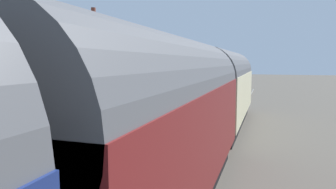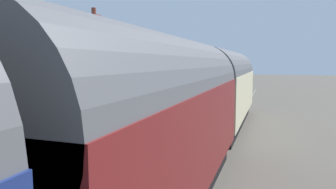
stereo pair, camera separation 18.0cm
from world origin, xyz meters
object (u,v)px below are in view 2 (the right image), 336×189
Objects in this scene: planter_bench_right at (127,98)px; planter_bench_left at (119,121)px; bench_near_building at (157,95)px; bench_by_lamp at (174,89)px; station_building at (73,85)px; bench_platform_end at (167,91)px; tree_far_left at (33,53)px; planter_by_door at (171,94)px; lamp_post_platform at (59,61)px; station_sign_board at (178,87)px; train at (158,119)px.

planter_bench_left is at bearing -155.29° from planter_bench_right.
bench_near_building and bench_by_lamp have the same top height.
station_building is at bearing 173.78° from bench_by_lamp.
bench_platform_end reaches higher than planter_bench_left.
station_building is at bearing -129.85° from tree_far_left.
lamp_post_platform is (-13.57, -1.48, 2.28)m from planter_by_door.
station_sign_board is at bearing -152.79° from bench_platform_end.
tree_far_left is (-1.27, 11.38, 2.98)m from bench_platform_end.
station_building is 4.48× the size of station_sign_board.
bench_near_building is 2.12m from planter_bench_right.
planter_by_door is at bearing -32.22° from bench_near_building.
planter_by_door is (7.93, -2.29, -1.17)m from station_building.
planter_bench_left is 7.28m from station_sign_board.
bench_near_building is 0.90× the size of station_sign_board.
planter_by_door is 3.06m from station_sign_board.
bench_by_lamp is at bearing 9.09° from planter_bench_left.
bench_near_building reaches higher than planter_bench_left.
planter_bench_right is (5.58, -0.02, -1.25)m from station_building.
station_building is 4.99× the size of bench_platform_end.
bench_near_building is at bearing -13.46° from station_building.
bench_near_building is 12.09m from tree_far_left.
planter_bench_right is (-1.34, 1.64, -0.14)m from bench_near_building.
planter_by_door is at bearing 6.21° from lamp_post_platform.
bench_near_building is 1.74× the size of planter_by_door.
planter_by_door reaches higher than planter_bench_right.
bench_platform_end is 0.36× the size of lamp_post_platform.
tree_far_left is (3.03, 13.60, 2.27)m from station_sign_board.
station_sign_board is at bearing -94.62° from planter_bench_right.
lamp_post_platform reaches higher than train.
station_sign_board is at bearing -160.15° from bench_by_lamp.
bench_platform_end is 4.25m from planter_bench_right.
station_sign_board is at bearing -153.21° from planter_by_door.
station_building is 11.90m from bench_by_lamp.
bench_platform_end reaches higher than planter_by_door.
lamp_post_platform reaches higher than station_sign_board.
train is at bearing -129.63° from tree_far_left.
tree_far_left is (8.32, 9.97, 1.87)m from station_building.
bench_platform_end is at bearing 5.19° from bench_near_building.
train is 22.33× the size of bench_platform_end.
bench_near_building is 1.00× the size of bench_platform_end.
planter_bench_left is at bearing 4.48° from lamp_post_platform.
bench_by_lamp is (11.78, -1.28, -1.11)m from station_building.
station_building is at bearing 166.54° from bench_near_building.
station_sign_board is at bearing -102.57° from tree_far_left.
lamp_post_platform is 2.47× the size of station_sign_board.
tree_far_left is at bearing 50.37° from train.
lamp_post_platform is (-3.70, -0.29, 2.28)m from planter_bench_left.
train reaches higher than planter_bench_right.
planter_bench_right is 0.09× the size of tree_far_left.
planter_bench_left is 0.12× the size of tree_far_left.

